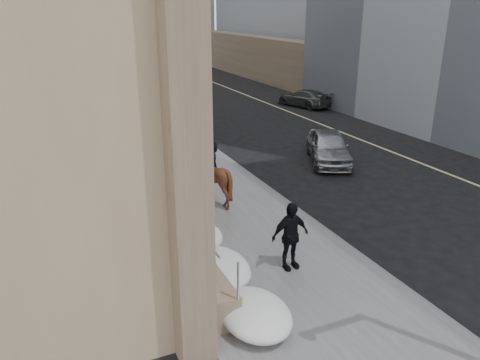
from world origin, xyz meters
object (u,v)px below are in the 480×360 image
(mounted_horse_left, at_px, (170,167))
(pedestrian, at_px, (290,236))
(car_grey, at_px, (304,98))
(mounted_horse_right, at_px, (209,174))
(car_silver, at_px, (329,147))

(mounted_horse_left, bearing_deg, pedestrian, 114.33)
(pedestrian, height_order, car_grey, pedestrian)
(car_grey, bearing_deg, mounted_horse_right, 32.20)
(pedestrian, xyz_separation_m, car_grey, (11.86, 18.95, -0.44))
(mounted_horse_right, bearing_deg, car_grey, -112.90)
(mounted_horse_right, height_order, pedestrian, mounted_horse_right)
(mounted_horse_left, distance_m, car_grey, 18.57)
(mounted_horse_left, relative_size, pedestrian, 1.51)
(car_grey, bearing_deg, mounted_horse_left, 27.46)
(mounted_horse_left, xyz_separation_m, car_silver, (7.78, 1.47, -0.56))
(car_grey, bearing_deg, car_silver, 47.45)
(mounted_horse_right, relative_size, car_grey, 0.62)
(mounted_horse_right, height_order, car_grey, mounted_horse_right)
(car_silver, xyz_separation_m, car_grey, (5.58, 11.40, -0.11))
(mounted_horse_left, height_order, car_grey, mounted_horse_left)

